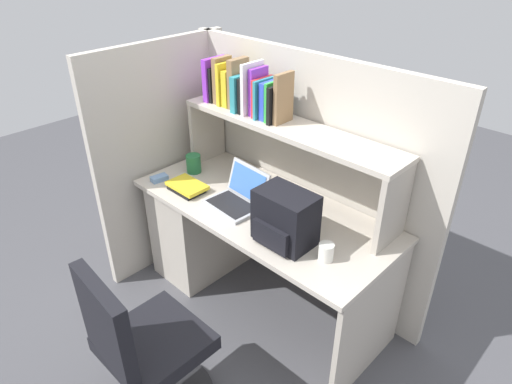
{
  "coord_description": "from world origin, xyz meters",
  "views": [
    {
      "loc": [
        1.51,
        -1.62,
        2.15
      ],
      "look_at": [
        0.0,
        -0.05,
        0.85
      ],
      "focal_mm": 31.8,
      "sensor_mm": 36.0,
      "label": 1
    }
  ],
  "objects_px": {
    "snack_canister": "(193,164)",
    "office_chair": "(146,357)",
    "backpack": "(285,219)",
    "computer_mouse": "(159,178)",
    "paper_cup": "(326,252)",
    "laptop": "(238,197)"
  },
  "relations": [
    {
      "from": "snack_canister",
      "to": "laptop",
      "type": "bearing_deg",
      "value": -8.48
    },
    {
      "from": "paper_cup",
      "to": "snack_canister",
      "type": "xyz_separation_m",
      "value": [
        -1.17,
        0.13,
        0.01
      ]
    },
    {
      "from": "backpack",
      "to": "computer_mouse",
      "type": "height_order",
      "value": "backpack"
    },
    {
      "from": "backpack",
      "to": "office_chair",
      "type": "relative_size",
      "value": 0.32
    },
    {
      "from": "laptop",
      "to": "paper_cup",
      "type": "relative_size",
      "value": 3.64
    },
    {
      "from": "computer_mouse",
      "to": "backpack",
      "type": "bearing_deg",
      "value": 13.41
    },
    {
      "from": "backpack",
      "to": "office_chair",
      "type": "height_order",
      "value": "backpack"
    },
    {
      "from": "laptop",
      "to": "computer_mouse",
      "type": "relative_size",
      "value": 3.16
    },
    {
      "from": "snack_canister",
      "to": "backpack",
      "type": "bearing_deg",
      "value": -9.67
    },
    {
      "from": "computer_mouse",
      "to": "office_chair",
      "type": "height_order",
      "value": "office_chair"
    },
    {
      "from": "snack_canister",
      "to": "paper_cup",
      "type": "bearing_deg",
      "value": -6.34
    },
    {
      "from": "backpack",
      "to": "computer_mouse",
      "type": "distance_m",
      "value": 1.0
    },
    {
      "from": "snack_canister",
      "to": "office_chair",
      "type": "relative_size",
      "value": 0.13
    },
    {
      "from": "backpack",
      "to": "snack_canister",
      "type": "relative_size",
      "value": 2.51
    },
    {
      "from": "paper_cup",
      "to": "computer_mouse",
      "type": "bearing_deg",
      "value": -175.5
    },
    {
      "from": "office_chair",
      "to": "computer_mouse",
      "type": "bearing_deg",
      "value": -36.33
    },
    {
      "from": "laptop",
      "to": "snack_canister",
      "type": "bearing_deg",
      "value": 171.52
    },
    {
      "from": "backpack",
      "to": "office_chair",
      "type": "bearing_deg",
      "value": -101.24
    },
    {
      "from": "laptop",
      "to": "paper_cup",
      "type": "distance_m",
      "value": 0.67
    },
    {
      "from": "backpack",
      "to": "laptop",
      "type": "bearing_deg",
      "value": 168.94
    },
    {
      "from": "laptop",
      "to": "office_chair",
      "type": "relative_size",
      "value": 0.35
    },
    {
      "from": "backpack",
      "to": "snack_canister",
      "type": "distance_m",
      "value": 0.94
    }
  ]
}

